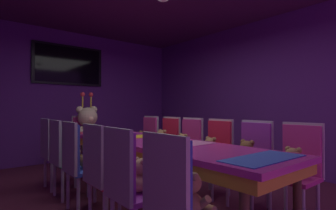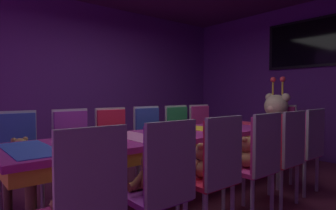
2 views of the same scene
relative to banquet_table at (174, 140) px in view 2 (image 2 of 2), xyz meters
name	(u,v)px [view 2 (image 2 of 2)]	position (x,y,z in m)	size (l,w,h in m)	color
ground_plane	(174,200)	(0.00, 0.00, -0.66)	(7.90, 7.90, 0.00)	#591E33
wall_back	(310,80)	(0.00, 3.20, 0.74)	(5.20, 0.12, 2.80)	#59267F
wall_left	(79,80)	(-2.60, 0.00, 0.74)	(0.12, 6.40, 2.80)	#59267F
banquet_table	(174,140)	(0.00, 0.00, 0.00)	(0.90, 3.40, 0.75)	#B22D8C
chair_left_0	(17,150)	(-0.85, -1.36, -0.06)	(0.42, 0.41, 0.98)	#2D47B2
teddy_left_0	(20,154)	(-0.71, -1.36, -0.08)	(0.23, 0.29, 0.28)	#9E7247
chair_left_1	(73,143)	(-0.85, -0.79, -0.06)	(0.42, 0.41, 0.98)	purple
teddy_left_1	(78,147)	(-0.71, -0.79, -0.08)	(0.23, 0.29, 0.28)	tan
chair_left_2	(114,139)	(-0.83, -0.28, -0.06)	(0.42, 0.41, 0.98)	red
teddy_left_2	(119,142)	(-0.68, -0.28, -0.07)	(0.24, 0.31, 0.29)	#9E7247
chair_left_3	(149,135)	(-0.85, 0.29, -0.06)	(0.42, 0.41, 0.98)	#2D47B2
teddy_left_3	(156,136)	(-0.71, 0.29, -0.06)	(0.26, 0.33, 0.31)	brown
chair_left_4	(179,131)	(-0.84, 0.83, -0.06)	(0.42, 0.41, 0.98)	#268C4C
teddy_left_4	(186,133)	(-0.70, 0.83, -0.07)	(0.24, 0.31, 0.30)	olive
chair_left_5	(202,129)	(-0.83, 1.32, -0.06)	(0.42, 0.41, 0.98)	#CC338C
chair_right_0	(87,195)	(0.83, -1.35, -0.06)	(0.42, 0.41, 0.98)	#CC338C
teddy_right_0	(77,191)	(0.68, -1.35, -0.07)	(0.24, 0.31, 0.29)	#9E7247
chair_right_1	(164,178)	(0.85, -0.81, -0.06)	(0.42, 0.41, 0.98)	purple
teddy_right_1	(151,174)	(0.70, -0.81, -0.07)	(0.26, 0.33, 0.31)	brown
chair_right_2	(216,165)	(0.83, -0.27, -0.06)	(0.42, 0.41, 0.98)	red
teddy_right_2	(203,162)	(0.69, -0.27, -0.07)	(0.25, 0.32, 0.30)	#9E7247
chair_right_3	(259,155)	(0.86, 0.29, -0.06)	(0.42, 0.41, 0.98)	#CC338C
teddy_right_3	(246,154)	(0.71, 0.29, -0.07)	(0.25, 0.32, 0.30)	#9E7247
chair_right_4	(286,149)	(0.85, 0.79, -0.06)	(0.42, 0.41, 0.98)	red
teddy_right_4	(273,146)	(0.71, 0.79, -0.06)	(0.27, 0.35, 0.33)	#9E7247
chair_right_5	(308,142)	(0.83, 1.34, -0.06)	(0.42, 0.41, 0.98)	#CC338C
teddy_right_5	(296,143)	(0.68, 1.34, -0.08)	(0.22, 0.29, 0.27)	brown
throne_chair	(281,129)	(0.00, 2.24, -0.06)	(0.41, 0.42, 0.98)	#CC338C
king_teddy_bear	(275,119)	(0.00, 2.07, 0.11)	(0.75, 0.58, 0.96)	beige
wall_tv	(308,43)	(0.00, 3.11, 1.39)	(1.46, 0.06, 0.85)	black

